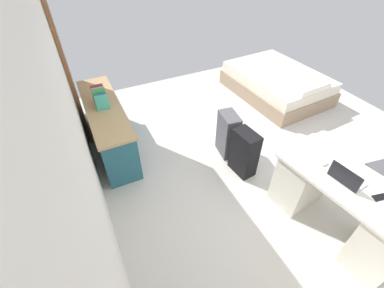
% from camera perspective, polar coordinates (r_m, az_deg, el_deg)
% --- Properties ---
extents(ground_plane, '(5.69, 5.69, 0.00)m').
position_cam_1_polar(ground_plane, '(4.11, 13.60, -1.97)').
color(ground_plane, beige).
extents(wall_back, '(4.69, 0.10, 2.84)m').
position_cam_1_polar(wall_back, '(2.57, -25.47, 5.90)').
color(wall_back, silver).
rests_on(wall_back, ground_plane).
extents(door_wooden, '(0.88, 0.05, 2.04)m').
position_cam_1_polar(door_wooden, '(4.35, -25.46, 13.97)').
color(door_wooden, brown).
rests_on(door_wooden, ground_plane).
extents(desk, '(1.51, 0.84, 0.76)m').
position_cam_1_polar(desk, '(3.30, 29.56, -11.42)').
color(desk, silver).
rests_on(desk, ground_plane).
extents(credenza, '(1.80, 0.48, 0.74)m').
position_cam_1_polar(credenza, '(4.09, -17.86, 3.61)').
color(credenza, '#235B6B').
rests_on(credenza, ground_plane).
extents(bed, '(1.97, 1.50, 0.58)m').
position_cam_1_polar(bed, '(5.57, 18.03, 12.51)').
color(bed, gray).
rests_on(bed, ground_plane).
extents(suitcase_black, '(0.38, 0.26, 0.67)m').
position_cam_1_polar(suitcase_black, '(3.58, 11.34, -1.91)').
color(suitcase_black, black).
rests_on(suitcase_black, ground_plane).
extents(suitcase_spare_grey, '(0.39, 0.27, 0.68)m').
position_cam_1_polar(suitcase_spare_grey, '(3.84, 7.85, 2.11)').
color(suitcase_spare_grey, '#4C4C51').
rests_on(suitcase_spare_grey, ground_plane).
extents(laptop, '(0.34, 0.26, 0.21)m').
position_cam_1_polar(laptop, '(2.98, 30.63, -6.41)').
color(laptop, '#B7B7BC').
rests_on(laptop, desk).
extents(computer_mouse, '(0.07, 0.11, 0.03)m').
position_cam_1_polar(computer_mouse, '(3.10, 26.98, -3.73)').
color(computer_mouse, white).
rests_on(computer_mouse, desk).
extents(cell_phone_near_laptop, '(0.10, 0.15, 0.01)m').
position_cam_1_polar(cell_phone_near_laptop, '(3.04, 35.85, -9.42)').
color(cell_phone_near_laptop, black).
rests_on(cell_phone_near_laptop, desk).
extents(book_row, '(0.31, 0.17, 0.24)m').
position_cam_1_polar(book_row, '(3.87, -19.47, 9.57)').
color(book_row, '#43B49B').
rests_on(book_row, credenza).
extents(figurine_small, '(0.08, 0.08, 0.11)m').
position_cam_1_polar(figurine_small, '(4.19, -20.18, 11.01)').
color(figurine_small, gold).
rests_on(figurine_small, credenza).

